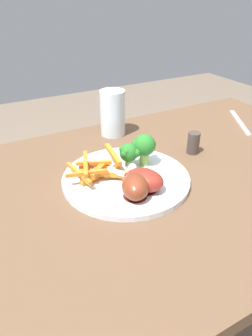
% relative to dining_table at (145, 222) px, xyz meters
% --- Properties ---
extents(dining_table, '(1.15, 0.66, 0.74)m').
position_rel_dining_table_xyz_m(dining_table, '(0.00, 0.00, 0.00)').
color(dining_table, brown).
rests_on(dining_table, ground_plane).
extents(dinner_plate, '(0.27, 0.27, 0.01)m').
position_rel_dining_table_xyz_m(dinner_plate, '(0.04, -0.02, 0.12)').
color(dinner_plate, silver).
rests_on(dinner_plate, dining_table).
extents(broccoli_floret_front, '(0.05, 0.05, 0.07)m').
position_rel_dining_table_xyz_m(broccoli_floret_front, '(-0.02, -0.04, 0.18)').
color(broccoli_floret_front, '#91B84D').
rests_on(broccoli_floret_front, dinner_plate).
extents(broccoli_floret_middle, '(0.05, 0.04, 0.06)m').
position_rel_dining_table_xyz_m(broccoli_floret_middle, '(0.02, -0.05, 0.17)').
color(broccoli_floret_middle, '#8CAC5D').
rests_on(broccoli_floret_middle, dinner_plate).
extents(carrot_fries_pile, '(0.13, 0.12, 0.04)m').
position_rel_dining_table_xyz_m(carrot_fries_pile, '(0.09, -0.04, 0.15)').
color(carrot_fries_pile, orange).
rests_on(carrot_fries_pile, dinner_plate).
extents(chicken_drumstick_near, '(0.08, 0.12, 0.04)m').
position_rel_dining_table_xyz_m(chicken_drumstick_near, '(0.06, 0.05, 0.15)').
color(chicken_drumstick_near, '#4F1D10').
rests_on(chicken_drumstick_near, dinner_plate).
extents(chicken_drumstick_far, '(0.09, 0.12, 0.04)m').
position_rel_dining_table_xyz_m(chicken_drumstick_far, '(0.04, 0.04, 0.15)').
color(chicken_drumstick_far, '#5F1812').
rests_on(chicken_drumstick_far, dinner_plate).
extents(fork, '(0.11, 0.17, 0.00)m').
position_rel_dining_table_xyz_m(fork, '(-0.42, -0.13, 0.12)').
color(fork, silver).
rests_on(fork, dining_table).
extents(water_glass, '(0.07, 0.07, 0.12)m').
position_rel_dining_table_xyz_m(water_glass, '(-0.04, -0.25, 0.18)').
color(water_glass, silver).
rests_on(water_glass, dining_table).
extents(pepper_shaker, '(0.03, 0.03, 0.05)m').
position_rel_dining_table_xyz_m(pepper_shaker, '(-0.17, -0.05, 0.15)').
color(pepper_shaker, '#423833').
rests_on(pepper_shaker, dining_table).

